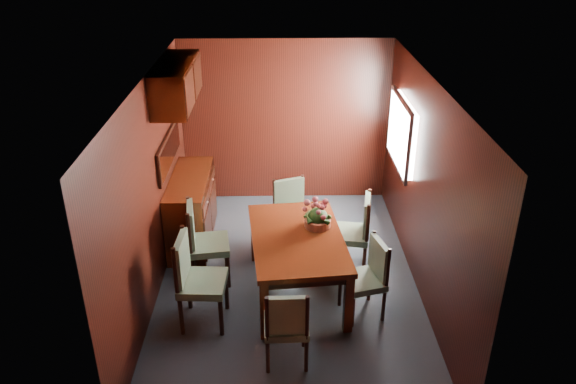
{
  "coord_description": "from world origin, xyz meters",
  "views": [
    {
      "loc": [
        -0.11,
        -5.5,
        3.91
      ],
      "look_at": [
        0.0,
        0.27,
        1.05
      ],
      "focal_mm": 35.0,
      "sensor_mm": 36.0,
      "label": 1
    }
  ],
  "objects_px": {
    "chair_head": "(287,324)",
    "chair_right_near": "(369,274)",
    "sideboard": "(192,209)",
    "flower_centerpiece": "(318,214)",
    "dining_table": "(297,244)",
    "chair_left_near": "(195,276)"
  },
  "relations": [
    {
      "from": "sideboard",
      "to": "chair_right_near",
      "type": "relative_size",
      "value": 1.56
    },
    {
      "from": "sideboard",
      "to": "dining_table",
      "type": "xyz_separation_m",
      "value": [
        1.34,
        -1.21,
        0.19
      ]
    },
    {
      "from": "chair_head",
      "to": "chair_right_near",
      "type": "bearing_deg",
      "value": 39.86
    },
    {
      "from": "sideboard",
      "to": "flower_centerpiece",
      "type": "relative_size",
      "value": 4.36
    },
    {
      "from": "sideboard",
      "to": "chair_left_near",
      "type": "bearing_deg",
      "value": -81.01
    },
    {
      "from": "chair_head",
      "to": "dining_table",
      "type": "bearing_deg",
      "value": 81.73
    },
    {
      "from": "dining_table",
      "to": "chair_left_near",
      "type": "xyz_separation_m",
      "value": [
        -1.07,
        -0.5,
        -0.06
      ]
    },
    {
      "from": "chair_left_near",
      "to": "chair_right_near",
      "type": "distance_m",
      "value": 1.83
    },
    {
      "from": "sideboard",
      "to": "chair_right_near",
      "type": "distance_m",
      "value": 2.63
    },
    {
      "from": "dining_table",
      "to": "flower_centerpiece",
      "type": "bearing_deg",
      "value": 36.05
    },
    {
      "from": "chair_head",
      "to": "chair_left_near",
      "type": "bearing_deg",
      "value": 143.15
    },
    {
      "from": "sideboard",
      "to": "flower_centerpiece",
      "type": "bearing_deg",
      "value": -32.18
    },
    {
      "from": "sideboard",
      "to": "chair_left_near",
      "type": "xyz_separation_m",
      "value": [
        0.27,
        -1.7,
        0.13
      ]
    },
    {
      "from": "chair_right_near",
      "to": "flower_centerpiece",
      "type": "bearing_deg",
      "value": 25.81
    },
    {
      "from": "sideboard",
      "to": "chair_left_near",
      "type": "height_order",
      "value": "chair_left_near"
    },
    {
      "from": "chair_right_near",
      "to": "chair_head",
      "type": "bearing_deg",
      "value": 116.16
    },
    {
      "from": "dining_table",
      "to": "flower_centerpiece",
      "type": "relative_size",
      "value": 5.23
    },
    {
      "from": "flower_centerpiece",
      "to": "dining_table",
      "type": "bearing_deg",
      "value": -138.12
    },
    {
      "from": "sideboard",
      "to": "dining_table",
      "type": "distance_m",
      "value": 1.81
    },
    {
      "from": "dining_table",
      "to": "chair_right_near",
      "type": "distance_m",
      "value": 0.85
    },
    {
      "from": "dining_table",
      "to": "chair_head",
      "type": "relative_size",
      "value": 1.91
    },
    {
      "from": "dining_table",
      "to": "chair_right_near",
      "type": "bearing_deg",
      "value": -32.53
    }
  ]
}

